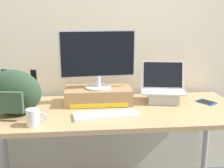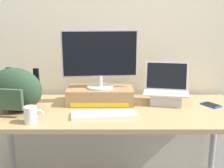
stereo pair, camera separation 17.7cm
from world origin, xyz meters
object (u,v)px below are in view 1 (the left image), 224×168
object	(u,v)px
external_keyboard	(106,115)
cell_phone	(206,102)
toner_box_yellow	(98,96)
open_laptop	(163,93)
desktop_monitor	(98,58)
messenger_backpack	(13,93)
coffee_mug	(33,117)

from	to	relation	value
external_keyboard	cell_phone	size ratio (longest dim) A/B	2.74
toner_box_yellow	open_laptop	world-z (taller)	open_laptop
desktop_monitor	open_laptop	size ratio (longest dim) A/B	1.54
toner_box_yellow	messenger_backpack	size ratio (longest dim) A/B	1.19
coffee_mug	desktop_monitor	bearing A→B (deg)	44.92
toner_box_yellow	external_keyboard	size ratio (longest dim) A/B	1.13
cell_phone	open_laptop	bearing A→B (deg)	135.36
toner_box_yellow	open_laptop	bearing A→B (deg)	-0.92
open_laptop	cell_phone	world-z (taller)	open_laptop
messenger_backpack	coffee_mug	size ratio (longest dim) A/B	3.36
external_keyboard	messenger_backpack	distance (m)	0.62
desktop_monitor	external_keyboard	size ratio (longest dim) A/B	1.29
external_keyboard	coffee_mug	world-z (taller)	coffee_mug
toner_box_yellow	messenger_backpack	bearing A→B (deg)	-161.68
messenger_backpack	cell_phone	distance (m)	1.38
open_laptop	coffee_mug	xyz separation A→B (m)	(-0.89, -0.40, -0.01)
desktop_monitor	messenger_backpack	xyz separation A→B (m)	(-0.57, -0.19, -0.19)
desktop_monitor	external_keyboard	world-z (taller)	desktop_monitor
toner_box_yellow	desktop_monitor	xyz separation A→B (m)	(0.00, -0.00, 0.28)
coffee_mug	toner_box_yellow	bearing A→B (deg)	45.01
desktop_monitor	toner_box_yellow	bearing A→B (deg)	91.88
desktop_monitor	external_keyboard	bearing A→B (deg)	-88.60
messenger_backpack	cell_phone	xyz separation A→B (m)	(1.37, 0.11, -0.14)
desktop_monitor	messenger_backpack	distance (m)	0.63
toner_box_yellow	external_keyboard	bearing A→B (deg)	-83.49
toner_box_yellow	desktop_monitor	distance (m)	0.28
cell_phone	messenger_backpack	bearing A→B (deg)	151.71
desktop_monitor	messenger_backpack	size ratio (longest dim) A/B	1.35
external_keyboard	cell_phone	world-z (taller)	external_keyboard
external_keyboard	cell_phone	xyz separation A→B (m)	(0.77, 0.22, -0.01)
open_laptop	messenger_backpack	xyz separation A→B (m)	(-1.05, -0.18, 0.08)
open_laptop	external_keyboard	distance (m)	0.54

